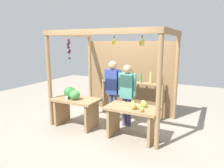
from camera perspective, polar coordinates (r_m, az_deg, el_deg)
name	(u,v)px	position (r m, az deg, el deg)	size (l,w,h in m)	color
ground_plane	(115,122)	(5.69, 0.86, -10.34)	(12.00, 12.00, 0.00)	gray
market_stall	(122,69)	(5.72, 2.77, 4.22)	(2.88, 1.97, 2.39)	#99754C
fruit_counter_left	(75,103)	(5.31, -10.26, -5.06)	(1.16, 0.64, 1.01)	#99754C
fruit_counter_right	(133,115)	(4.61, 5.74, -8.63)	(1.16, 0.64, 0.88)	#99754C
bottle_shelf_unit	(132,89)	(6.00, 5.50, -1.32)	(1.84, 0.22, 1.34)	#99754C
vendor_man	(113,86)	(5.42, 0.19, -0.53)	(0.48, 0.22, 1.64)	#455064
vendor_woman	(127,90)	(5.17, 4.19, -1.66)	(0.48, 0.21, 1.58)	#413D66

